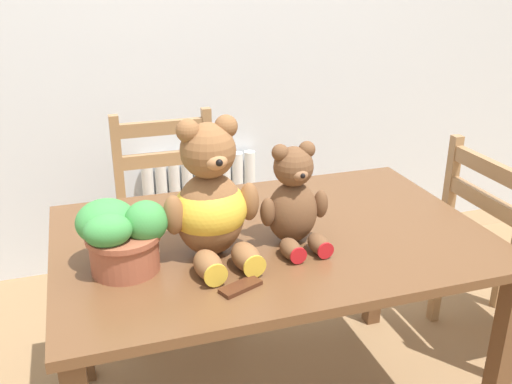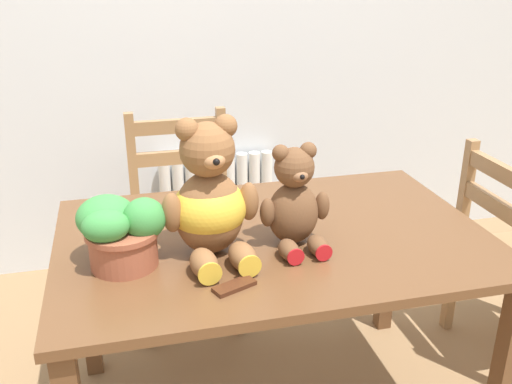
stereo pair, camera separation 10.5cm
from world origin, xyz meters
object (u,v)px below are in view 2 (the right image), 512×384
(wooden_chair_behind, at_px, (184,220))
(teddy_bear_left, at_px, (210,201))
(teddy_bear_right, at_px, (295,202))
(chocolate_bar, at_px, (234,286))
(potted_plant, at_px, (119,231))

(wooden_chair_behind, xyz_separation_m, teddy_bear_left, (-0.01, -0.80, 0.43))
(teddy_bear_right, relative_size, chocolate_bar, 2.70)
(wooden_chair_behind, relative_size, teddy_bear_right, 2.93)
(wooden_chair_behind, relative_size, chocolate_bar, 7.90)
(wooden_chair_behind, height_order, teddy_bear_right, teddy_bear_right)
(wooden_chair_behind, height_order, potted_plant, same)
(potted_plant, relative_size, chocolate_bar, 2.11)
(wooden_chair_behind, bearing_deg, potted_plant, 71.81)
(chocolate_bar, bearing_deg, wooden_chair_behind, 90.97)
(teddy_bear_left, height_order, chocolate_bar, teddy_bear_left)
(teddy_bear_right, distance_m, potted_plant, 0.51)
(teddy_bear_left, relative_size, potted_plant, 1.68)
(potted_plant, bearing_deg, teddy_bear_right, 0.68)
(teddy_bear_left, bearing_deg, chocolate_bar, 90.14)
(wooden_chair_behind, xyz_separation_m, teddy_bear_right, (0.25, -0.80, 0.40))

